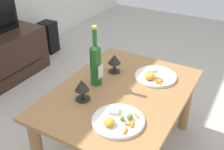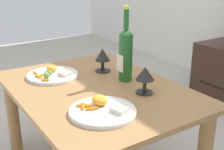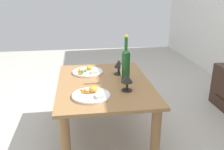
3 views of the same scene
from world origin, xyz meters
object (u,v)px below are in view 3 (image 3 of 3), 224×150
(dining_table, at_px, (104,93))
(dinner_plate_left, at_px, (88,72))
(goblet_left, at_px, (119,65))
(dinner_plate_right, at_px, (91,95))
(goblet_right, at_px, (127,80))
(wine_bottle, at_px, (126,64))

(dining_table, xyz_separation_m, dinner_plate_left, (-0.26, -0.12, 0.10))
(dinner_plate_left, bearing_deg, dining_table, 25.03)
(goblet_left, xyz_separation_m, dinner_plate_right, (0.44, -0.27, -0.08))
(dining_table, distance_m, goblet_right, 0.30)
(goblet_left, distance_m, dinner_plate_left, 0.30)
(dining_table, xyz_separation_m, wine_bottle, (0.00, 0.18, 0.24))
(wine_bottle, height_order, goblet_right, wine_bottle)
(dining_table, relative_size, goblet_right, 7.86)
(goblet_left, distance_m, dinner_plate_right, 0.52)
(wine_bottle, relative_size, dinner_plate_right, 1.39)
(dining_table, xyz_separation_m, goblet_right, (0.19, 0.15, 0.18))
(dining_table, bearing_deg, dinner_plate_right, -25.09)
(wine_bottle, bearing_deg, dining_table, -90.68)
(dining_table, distance_m, dinner_plate_right, 0.30)
(wine_bottle, bearing_deg, dinner_plate_right, -49.77)
(wine_bottle, xyz_separation_m, dinner_plate_left, (-0.26, -0.30, -0.14))
(wine_bottle, distance_m, goblet_right, 0.20)
(dinner_plate_left, bearing_deg, dinner_plate_right, 0.31)
(dining_table, relative_size, dinner_plate_right, 3.67)
(dining_table, bearing_deg, dinner_plate_left, -154.97)
(goblet_left, relative_size, goblet_right, 1.03)
(goblet_left, relative_size, dinner_plate_left, 0.48)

